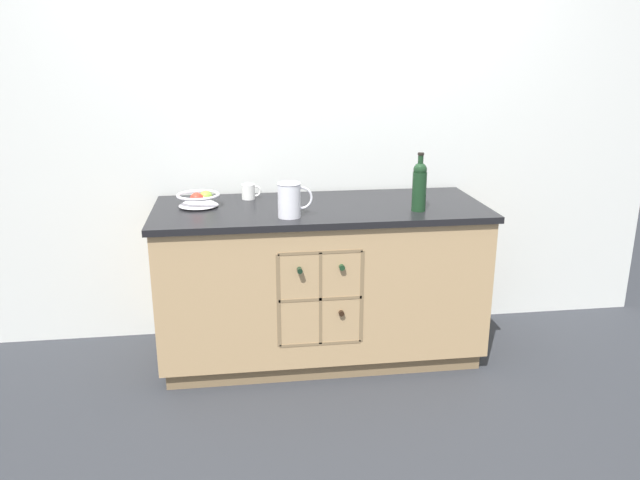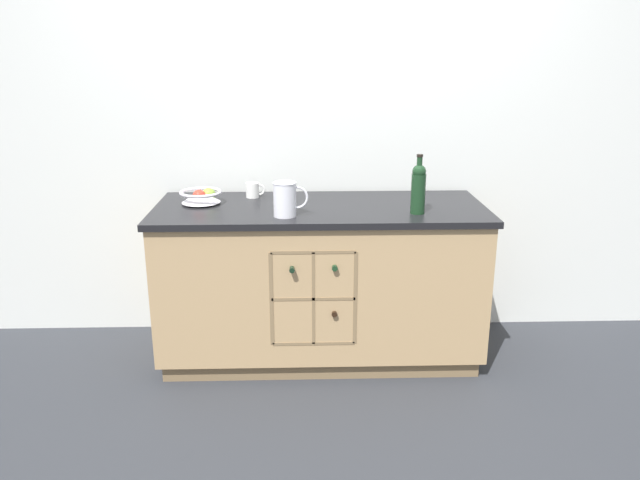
# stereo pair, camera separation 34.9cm
# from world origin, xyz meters

# --- Properties ---
(ground_plane) EXTENTS (14.00, 14.00, 0.00)m
(ground_plane) POSITION_xyz_m (0.00, 0.00, 0.00)
(ground_plane) COLOR #2D3035
(back_wall) EXTENTS (4.40, 0.06, 2.55)m
(back_wall) POSITION_xyz_m (0.00, 0.42, 1.27)
(back_wall) COLOR silver
(back_wall) RESTS_ON ground_plane
(kitchen_island) EXTENTS (1.82, 0.75, 0.90)m
(kitchen_island) POSITION_xyz_m (-0.00, -0.00, 0.45)
(kitchen_island) COLOR olive
(kitchen_island) RESTS_ON ground_plane
(fruit_bowl) EXTENTS (0.23, 0.23, 0.08)m
(fruit_bowl) POSITION_xyz_m (-0.66, 0.07, 0.94)
(fruit_bowl) COLOR silver
(fruit_bowl) RESTS_ON kitchen_island
(white_pitcher) EXTENTS (0.18, 0.12, 0.18)m
(white_pitcher) POSITION_xyz_m (-0.18, -0.21, 0.99)
(white_pitcher) COLOR white
(white_pitcher) RESTS_ON kitchen_island
(ceramic_mug) EXTENTS (0.11, 0.08, 0.09)m
(ceramic_mug) POSITION_xyz_m (-0.38, 0.22, 0.94)
(ceramic_mug) COLOR white
(ceramic_mug) RESTS_ON kitchen_island
(standing_wine_bottle) EXTENTS (0.08, 0.08, 0.31)m
(standing_wine_bottle) POSITION_xyz_m (0.51, -0.17, 1.04)
(standing_wine_bottle) COLOR #19381E
(standing_wine_bottle) RESTS_ON kitchen_island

